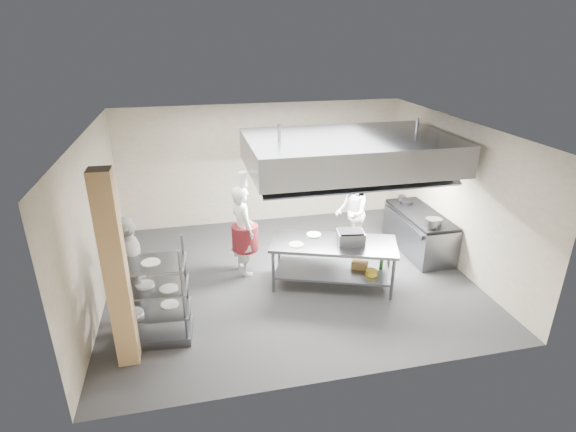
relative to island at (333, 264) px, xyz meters
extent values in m
plane|color=#2B2B2D|center=(-0.75, 0.50, -0.46)|extent=(7.00, 7.00, 0.00)
plane|color=silver|center=(-0.75, 0.50, 2.54)|extent=(7.00, 7.00, 0.00)
plane|color=#A19680|center=(-0.75, 3.50, 1.04)|extent=(7.00, 0.00, 7.00)
plane|color=#A19680|center=(-4.25, 0.50, 1.04)|extent=(0.00, 6.00, 6.00)
plane|color=#A19680|center=(2.75, 0.50, 1.04)|extent=(0.00, 6.00, 6.00)
cube|color=tan|center=(-3.65, -1.40, 1.04)|extent=(0.30, 0.30, 3.00)
cube|color=slate|center=(0.55, 0.90, 1.94)|extent=(4.00, 2.50, 0.60)
cube|color=white|center=(-0.35, 0.90, 1.62)|extent=(1.60, 0.12, 0.04)
cube|color=white|center=(1.45, 0.90, 1.62)|extent=(1.60, 0.12, 0.04)
cube|color=slate|center=(1.05, 3.34, 1.04)|extent=(1.50, 0.28, 0.04)
cube|color=slate|center=(0.00, 0.00, 0.42)|extent=(2.55, 1.72, 0.06)
cube|color=slate|center=(0.00, 0.00, -0.16)|extent=(2.34, 1.56, 0.04)
cube|color=slate|center=(2.33, 1.00, -0.04)|extent=(0.80, 2.00, 0.84)
cube|color=black|center=(2.33, 1.00, 0.41)|extent=(0.78, 1.96, 0.06)
imported|color=white|center=(-1.61, 0.87, 0.48)|extent=(0.64, 0.79, 1.87)
imported|color=white|center=(0.85, 1.39, 0.43)|extent=(0.85, 0.99, 1.77)
imported|color=white|center=(-3.60, -0.35, 0.50)|extent=(0.75, 1.21, 1.92)
cube|color=slate|center=(0.29, -0.10, 0.57)|extent=(0.54, 0.45, 0.24)
cube|color=olive|center=(0.54, -0.04, -0.07)|extent=(0.36, 0.33, 0.13)
cylinder|color=gray|center=(2.16, 0.25, 0.54)|extent=(0.28, 0.28, 0.19)
cylinder|color=white|center=(-3.27, -0.95, 0.08)|extent=(0.28, 0.28, 0.05)
camera|label=1|loc=(-2.51, -7.23, 4.18)|focal=28.00mm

